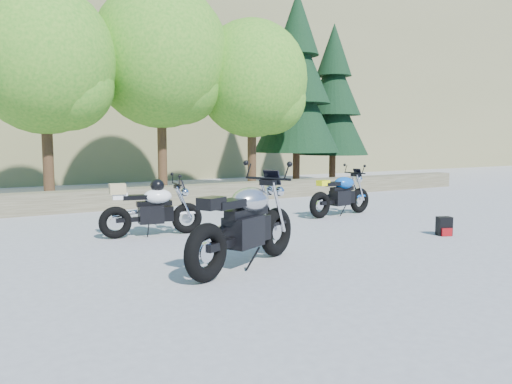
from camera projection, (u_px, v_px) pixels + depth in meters
ground at (276, 242)px, 8.36m from camera, size 90.00×90.00×0.00m
stone_wall at (162, 196)px, 13.04m from camera, size 22.00×0.55×0.50m
hillside at (85, 52)px, 33.06m from camera, size 80.00×30.00×15.00m
tree_decid_left at (49, 65)px, 12.88m from camera, size 3.67×3.67×5.62m
tree_decid_mid at (165, 61)px, 14.85m from camera, size 4.08×4.08×6.24m
tree_decid_right at (256, 83)px, 15.81m from camera, size 3.54×3.54×5.41m
conifer_near at (297, 86)px, 18.14m from camera, size 3.17×3.17×7.06m
conifer_far at (333, 101)px, 19.81m from camera, size 2.82×2.82×6.27m
silver_bike at (245, 225)px, 6.66m from camera, size 2.19×1.20×1.18m
white_bike at (151, 208)px, 8.87m from camera, size 1.85×0.58×1.02m
blue_bike at (341, 195)px, 11.30m from camera, size 1.92×0.61×0.97m
backpack at (444, 226)px, 8.96m from camera, size 0.30×0.28×0.34m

